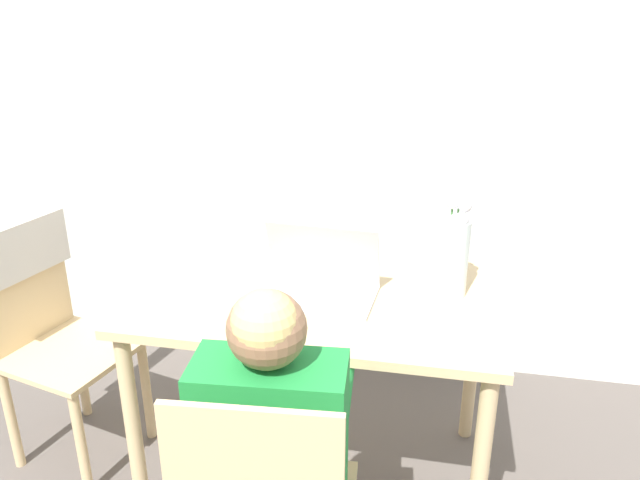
# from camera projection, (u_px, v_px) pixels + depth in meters

# --- Properties ---
(wall_back) EXTENTS (6.40, 0.05, 2.50)m
(wall_back) POSITION_uv_depth(u_px,v_px,m) (317.00, 94.00, 2.64)
(wall_back) COLOR silver
(wall_back) RESTS_ON ground_plane
(dining_table) EXTENTS (1.18, 0.74, 0.74)m
(dining_table) POSITION_uv_depth(u_px,v_px,m) (318.00, 318.00, 2.07)
(dining_table) COLOR #D6B784
(dining_table) RESTS_ON ground_plane
(chair_spare) EXTENTS (0.51, 0.49, 0.91)m
(chair_spare) POSITION_uv_depth(u_px,v_px,m) (40.00, 304.00, 2.24)
(chair_spare) COLOR #D6B784
(chair_spare) RESTS_ON ground_plane
(person_seated) EXTENTS (0.39, 0.45, 1.06)m
(person_seated) POSITION_uv_depth(u_px,v_px,m) (274.00, 428.00, 1.52)
(person_seated) COLOR #1E8438
(person_seated) RESTS_ON ground_plane
(laptop) EXTENTS (0.38, 0.26, 0.23)m
(laptop) POSITION_uv_depth(u_px,v_px,m) (320.00, 278.00, 2.02)
(laptop) COLOR #B2B2B7
(laptop) RESTS_ON dining_table
(flower_vase) EXTENTS (0.09, 0.09, 0.34)m
(flower_vase) POSITION_uv_depth(u_px,v_px,m) (455.00, 250.00, 1.97)
(flower_vase) COLOR silver
(flower_vase) RESTS_ON dining_table
(water_bottle) EXTENTS (0.06, 0.06, 0.18)m
(water_bottle) POSITION_uv_depth(u_px,v_px,m) (359.00, 260.00, 2.08)
(water_bottle) COLOR silver
(water_bottle) RESTS_ON dining_table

